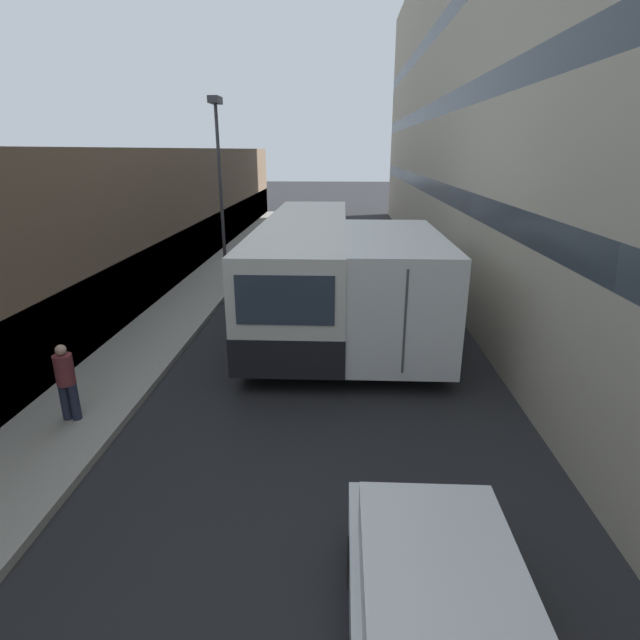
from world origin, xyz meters
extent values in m
plane|color=#232326|center=(0.00, 15.00, 0.00)|extent=(150.00, 150.00, 0.00)
cube|color=#9E998E|center=(-4.84, 15.00, 0.08)|extent=(2.22, 60.00, 0.16)
cube|color=brown|center=(-7.15, 15.00, 2.61)|extent=(2.40, 60.00, 5.23)
cube|color=black|center=(-6.49, 15.00, 1.05)|extent=(1.08, 60.00, 2.09)
cube|color=#A89E89|center=(5.54, 15.00, 7.22)|extent=(2.40, 60.00, 14.45)
cube|color=#333D47|center=(4.88, 15.00, 3.61)|extent=(1.08, 60.00, 0.70)
cube|color=#333D47|center=(4.88, 15.00, 6.79)|extent=(1.08, 60.00, 0.70)
cube|color=silver|center=(1.50, 5.64, 0.57)|extent=(1.73, 3.86, 0.67)
cube|color=silver|center=(1.50, 5.74, 1.20)|extent=(1.52, 2.12, 0.59)
cylinder|color=black|center=(0.71, 6.80, 0.30)|extent=(0.16, 0.60, 0.60)
cylinder|color=black|center=(2.30, 6.80, 0.30)|extent=(0.16, 0.60, 0.60)
cube|color=silver|center=(-0.67, 17.58, 1.75)|extent=(2.52, 11.72, 2.66)
cube|color=black|center=(-0.67, 17.58, 0.88)|extent=(2.55, 11.74, 0.90)
cube|color=#2D3847|center=(-0.67, 17.58, 2.15)|extent=(2.56, 10.78, 0.85)
cube|color=#2D3847|center=(-0.67, 11.71, 2.22)|extent=(2.07, 0.04, 1.06)
cylinder|color=black|center=(-1.78, 21.21, 0.50)|extent=(0.24, 1.00, 1.00)
cylinder|color=black|center=(0.44, 21.21, 0.50)|extent=(0.24, 1.00, 1.00)
cylinder|color=black|center=(-1.78, 13.94, 0.50)|extent=(0.24, 1.00, 1.00)
cylinder|color=black|center=(0.44, 13.94, 0.50)|extent=(0.24, 1.00, 1.00)
cube|color=silver|center=(1.83, 18.86, 1.47)|extent=(2.40, 2.31, 2.12)
cube|color=silver|center=(1.83, 14.73, 1.75)|extent=(2.49, 5.93, 2.69)
cube|color=#4C4C4C|center=(1.83, 11.76, 1.75)|extent=(0.05, 0.02, 2.29)
cylinder|color=black|center=(0.71, 18.86, 0.48)|extent=(0.22, 0.96, 0.96)
cylinder|color=black|center=(2.95, 18.86, 0.48)|extent=(0.22, 0.96, 0.96)
cylinder|color=black|center=(0.71, 13.10, 0.48)|extent=(0.22, 0.96, 0.96)
cylinder|color=black|center=(2.95, 13.10, 0.48)|extent=(0.22, 0.96, 0.96)
cube|color=navy|center=(-1.51, 28.12, 1.15)|extent=(1.97, 4.28, 1.78)
cube|color=#2D3847|center=(-1.51, 29.94, 1.46)|extent=(1.57, 0.04, 0.62)
cylinder|color=black|center=(-2.40, 29.36, 0.32)|extent=(0.16, 0.64, 0.64)
cylinder|color=black|center=(-0.63, 29.36, 0.32)|extent=(0.16, 0.64, 0.64)
cylinder|color=black|center=(-2.40, 26.88, 0.32)|extent=(0.16, 0.64, 0.64)
cylinder|color=black|center=(-0.63, 26.88, 0.32)|extent=(0.16, 0.64, 0.64)
cylinder|color=#23283D|center=(-4.84, 10.31, 0.53)|extent=(0.17, 0.17, 0.76)
cylinder|color=#23283D|center=(-4.65, 10.31, 0.53)|extent=(0.17, 0.17, 0.76)
cylinder|color=brown|center=(-4.75, 10.31, 1.21)|extent=(0.35, 0.35, 0.60)
sphere|color=tan|center=(-4.75, 10.31, 1.61)|extent=(0.20, 0.20, 0.20)
cylinder|color=#38383D|center=(-3.99, 20.52, 3.42)|extent=(0.12, 0.12, 6.52)
cube|color=#38383D|center=(-3.99, 20.52, 6.80)|extent=(0.36, 0.80, 0.24)
camera|label=1|loc=(0.51, 1.89, 5.17)|focal=28.00mm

